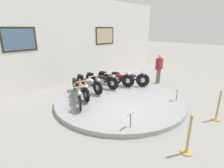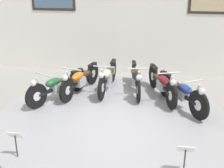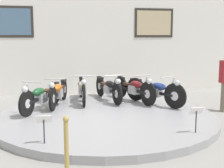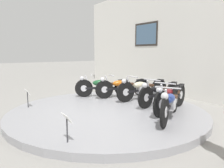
# 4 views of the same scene
# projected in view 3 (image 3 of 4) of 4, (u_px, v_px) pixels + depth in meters

# --- Properties ---
(ground_plane) EXTENTS (60.00, 60.00, 0.00)m
(ground_plane) POSITION_uv_depth(u_px,v_px,m) (106.00, 121.00, 7.40)
(ground_plane) COLOR gray
(display_platform) EXTENTS (5.18, 5.18, 0.16)m
(display_platform) POSITION_uv_depth(u_px,v_px,m) (106.00, 118.00, 7.39)
(display_platform) COLOR #99999E
(display_platform) RESTS_ON ground_plane
(back_wall) EXTENTS (14.00, 0.22, 4.42)m
(back_wall) POSITION_uv_depth(u_px,v_px,m) (85.00, 29.00, 10.54)
(back_wall) COLOR white
(back_wall) RESTS_ON ground_plane
(motorcycle_green) EXTENTS (1.01, 1.73, 0.78)m
(motorcycle_green) POSITION_uv_depth(u_px,v_px,m) (41.00, 96.00, 7.73)
(motorcycle_green) COLOR black
(motorcycle_green) RESTS_ON display_platform
(motorcycle_orange) EXTENTS (0.66, 1.90, 0.78)m
(motorcycle_orange) POSITION_uv_depth(u_px,v_px,m) (58.00, 91.00, 8.31)
(motorcycle_orange) COLOR black
(motorcycle_orange) RESTS_ON display_platform
(motorcycle_cream) EXTENTS (0.54, 1.98, 0.79)m
(motorcycle_cream) POSITION_uv_depth(u_px,v_px,m) (82.00, 88.00, 8.73)
(motorcycle_cream) COLOR black
(motorcycle_cream) RESTS_ON display_platform
(motorcycle_black) EXTENTS (0.54, 1.94, 0.78)m
(motorcycle_black) POSITION_uv_depth(u_px,v_px,m) (109.00, 88.00, 8.88)
(motorcycle_black) COLOR black
(motorcycle_black) RESTS_ON display_platform
(motorcycle_maroon) EXTENTS (0.75, 1.90, 0.80)m
(motorcycle_maroon) POSITION_uv_depth(u_px,v_px,m) (134.00, 88.00, 8.75)
(motorcycle_maroon) COLOR black
(motorcycle_maroon) RESTS_ON display_platform
(motorcycle_blue) EXTENTS (1.09, 1.74, 0.80)m
(motorcycle_blue) POSITION_uv_depth(u_px,v_px,m) (155.00, 90.00, 8.35)
(motorcycle_blue) COLOR black
(motorcycle_blue) RESTS_ON display_platform
(info_placard_front_left) EXTENTS (0.26, 0.11, 0.51)m
(info_placard_front_left) POSITION_uv_depth(u_px,v_px,m) (44.00, 123.00, 5.35)
(info_placard_front_left) COLOR #333338
(info_placard_front_left) RESTS_ON display_platform
(info_placard_front_centre) EXTENTS (0.26, 0.11, 0.51)m
(info_placard_front_centre) POSITION_uv_depth(u_px,v_px,m) (196.00, 114.00, 5.94)
(info_placard_front_centre) COLOR #333338
(info_placard_front_centre) RESTS_ON display_platform
(stanchion_post_left_of_entry) EXTENTS (0.28, 0.28, 1.02)m
(stanchion_post_left_of_entry) POSITION_uv_depth(u_px,v_px,m) (67.00, 168.00, 3.97)
(stanchion_post_left_of_entry) COLOR tan
(stanchion_post_left_of_entry) RESTS_ON ground_plane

